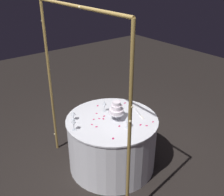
{
  "coord_description": "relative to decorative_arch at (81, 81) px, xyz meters",
  "views": [
    {
      "loc": [
        -2.44,
        1.91,
        2.66
      ],
      "look_at": [
        0.0,
        0.0,
        1.11
      ],
      "focal_mm": 42.22,
      "sensor_mm": 36.0,
      "label": 1
    }
  ],
  "objects": [
    {
      "name": "rose_petal_3",
      "position": [
        0.14,
        -0.25,
        -0.67
      ],
      "size": [
        0.03,
        0.04,
        0.0
      ],
      "primitive_type": "ellipsoid",
      "rotation": [
        0.0,
        0.0,
        1.9
      ],
      "color": "#C61951",
      "rests_on": "main_table"
    },
    {
      "name": "wine_glass_3",
      "position": [
        -0.29,
        -0.48,
        -0.55
      ],
      "size": [
        0.07,
        0.07,
        0.17
      ],
      "color": "silver",
      "rests_on": "main_table"
    },
    {
      "name": "rose_petal_4",
      "position": [
        0.44,
        -0.53,
        -0.67
      ],
      "size": [
        0.02,
        0.03,
        0.0
      ],
      "primitive_type": "ellipsoid",
      "rotation": [
        0.0,
        0.0,
        1.34
      ],
      "color": "#C61951",
      "rests_on": "main_table"
    },
    {
      "name": "rose_petal_0",
      "position": [
        0.42,
        -0.52,
        -0.67
      ],
      "size": [
        0.03,
        0.03,
        0.0
      ],
      "primitive_type": "ellipsoid",
      "rotation": [
        0.0,
        0.0,
        0.28
      ],
      "color": "#C61951",
      "rests_on": "main_table"
    },
    {
      "name": "rose_petal_15",
      "position": [
        0.07,
        -0.37,
        -0.67
      ],
      "size": [
        0.05,
        0.04,
        0.0
      ],
      "primitive_type": "ellipsoid",
      "rotation": [
        0.0,
        0.0,
        5.9
      ],
      "color": "#C61951",
      "rests_on": "main_table"
    },
    {
      "name": "wine_glass_0",
      "position": [
        0.08,
        0.09,
        -0.55
      ],
      "size": [
        0.06,
        0.06,
        0.16
      ],
      "color": "silver",
      "rests_on": "main_table"
    },
    {
      "name": "rose_petal_12",
      "position": [
        -0.37,
        -0.19,
        -0.67
      ],
      "size": [
        0.05,
        0.05,
        0.0
      ],
      "primitive_type": "ellipsoid",
      "rotation": [
        0.0,
        0.0,
        2.35
      ],
      "color": "#C61951",
      "rests_on": "main_table"
    },
    {
      "name": "wine_glass_2",
      "position": [
        0.23,
        -0.51,
        -0.55
      ],
      "size": [
        0.06,
        0.06,
        0.17
      ],
      "color": "silver",
      "rests_on": "main_table"
    },
    {
      "name": "rose_petal_5",
      "position": [
        0.05,
        -0.16,
        -0.67
      ],
      "size": [
        0.04,
        0.03,
        0.0
      ],
      "primitive_type": "ellipsoid",
      "rotation": [
        0.0,
        0.0,
        0.46
      ],
      "color": "#C61951",
      "rests_on": "main_table"
    },
    {
      "name": "rose_petal_19",
      "position": [
        -0.42,
        -0.71,
        -0.67
      ],
      "size": [
        0.04,
        0.04,
        0.0
      ],
      "primitive_type": "ellipsoid",
      "rotation": [
        0.0,
        0.0,
        0.46
      ],
      "color": "#C61951",
      "rests_on": "main_table"
    },
    {
      "name": "rose_petal_16",
      "position": [
        -0.35,
        -0.66,
        -0.67
      ],
      "size": [
        0.04,
        0.05,
        0.0
      ],
      "primitive_type": "ellipsoid",
      "rotation": [
        0.0,
        0.0,
        5.12
      ],
      "color": "#C61951",
      "rests_on": "main_table"
    },
    {
      "name": "rose_petal_18",
      "position": [
        -0.11,
        -0.63,
        -0.67
      ],
      "size": [
        0.03,
        0.03,
        0.0
      ],
      "primitive_type": "ellipsoid",
      "rotation": [
        0.0,
        0.0,
        4.43
      ],
      "color": "#C61951",
      "rests_on": "main_table"
    },
    {
      "name": "rose_petal_2",
      "position": [
        0.21,
        -0.81,
        -0.67
      ],
      "size": [
        0.04,
        0.04,
        0.0
      ],
      "primitive_type": "ellipsoid",
      "rotation": [
        0.0,
        0.0,
        0.64
      ],
      "color": "#C61951",
      "rests_on": "main_table"
    },
    {
      "name": "rose_petal_11",
      "position": [
        0.35,
        -0.88,
        -0.67
      ],
      "size": [
        0.03,
        0.04,
        0.0
      ],
      "primitive_type": "ellipsoid",
      "rotation": [
        0.0,
        0.0,
        1.77
      ],
      "color": "#C61951",
      "rests_on": "main_table"
    },
    {
      "name": "rose_petal_6",
      "position": [
        0.12,
        -0.42,
        -0.67
      ],
      "size": [
        0.03,
        0.04,
        0.0
      ],
      "primitive_type": "ellipsoid",
      "rotation": [
        0.0,
        0.0,
        4.85
      ],
      "color": "#C61951",
      "rests_on": "main_table"
    },
    {
      "name": "rose_petal_14",
      "position": [
        0.24,
        -0.9,
        -0.67
      ],
      "size": [
        0.03,
        0.04,
        0.0
      ],
      "primitive_type": "ellipsoid",
      "rotation": [
        0.0,
        0.0,
        4.63
      ],
      "color": "#C61951",
      "rests_on": "main_table"
    },
    {
      "name": "tiered_cake",
      "position": [
        -0.05,
        -0.5,
        -0.52
      ],
      "size": [
        0.22,
        0.22,
        0.27
      ],
      "color": "silver",
      "rests_on": "main_table"
    },
    {
      "name": "ground_plane",
      "position": [
        -0.0,
        -0.46,
        -1.47
      ],
      "size": [
        12.0,
        12.0,
        0.0
      ],
      "primitive_type": "plane",
      "color": "black"
    },
    {
      "name": "rose_petal_9",
      "position": [
        -0.21,
        -0.42,
        -0.67
      ],
      "size": [
        0.03,
        0.04,
        0.0
      ],
      "primitive_type": "ellipsoid",
      "rotation": [
        0.0,
        0.0,
        4.97
      ],
      "color": "#C61951",
      "rests_on": "main_table"
    },
    {
      "name": "rose_petal_13",
      "position": [
        -0.03,
        -0.18,
        -0.67
      ],
      "size": [
        0.04,
        0.04,
        0.0
      ],
      "primitive_type": "ellipsoid",
      "rotation": [
        0.0,
        0.0,
        4.24
      ],
      "color": "#C61951",
      "rests_on": "main_table"
    },
    {
      "name": "rose_petal_8",
      "position": [
        0.06,
        -0.7,
        -0.67
      ],
      "size": [
        0.03,
        0.04,
        0.0
      ],
      "primitive_type": "ellipsoid",
      "rotation": [
        0.0,
        0.0,
        1.7
      ],
      "color": "#C61951",
      "rests_on": "main_table"
    },
    {
      "name": "wine_glass_1",
      "position": [
        0.3,
        -0.03,
        -0.58
      ],
      "size": [
        0.07,
        0.07,
        0.13
      ],
      "color": "silver",
      "rests_on": "main_table"
    },
    {
      "name": "main_table",
      "position": [
        -0.0,
        -0.46,
        -1.07
      ],
      "size": [
        1.27,
        1.27,
        0.79
      ],
      "color": "white",
      "rests_on": "ground"
    },
    {
      "name": "cake_knife",
      "position": [
        -0.15,
        -0.84,
        -0.67
      ],
      "size": [
        0.28,
        0.12,
        0.01
      ],
      "color": "silver",
      "rests_on": "main_table"
    },
    {
      "name": "rose_petal_7",
      "position": [
        0.25,
        -0.38,
        -0.67
      ],
      "size": [
        0.04,
        0.04,
        0.0
      ],
      "primitive_type": "ellipsoid",
      "rotation": [
        0.0,
        0.0,
        0.54
      ],
      "color": "#C61951",
      "rests_on": "main_table"
    },
    {
      "name": "rose_petal_17",
      "position": [
        -0.34,
        -0.47,
        -0.67
      ],
      "size": [
        0.05,
        0.04,
        0.0
      ],
      "primitive_type": "ellipsoid",
      "rotation": [
        0.0,
        0.0,
        2.59
      ],
      "color": "#C61951",
      "rests_on": "main_table"
    },
    {
      "name": "decorative_arch",
      "position": [
        0.0,
        0.0,
        0.0
      ],
      "size": [
        1.78,
        0.06,
        2.31
      ],
      "color": "olive",
      "rests_on": "ground"
    },
    {
      "name": "rose_petal_10",
      "position": [
        0.11,
        -0.32,
        -0.67
      ],
      "size": [
        0.04,
        0.03,
        0.0
      ],
      "primitive_type": "ellipsoid",
      "rotation": [
        0.0,
        0.0,
        0.59
      ],
      "color": "#C61951",
      "rests_on": "main_table"
    },
    {
      "name": "rose_petal_1",
      "position": [
        -0.4,
        -0.84,
        -0.67
      ],
      "size": [
        0.03,
        0.04,
        0.0
      ],
      "primitive_type": "ellipsoid",
      "rotation": [
        0.0,
        0.0,
        1.93
      ],
      "color": "#C61951",
      "rests_on": "main_table"
    }
  ]
}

